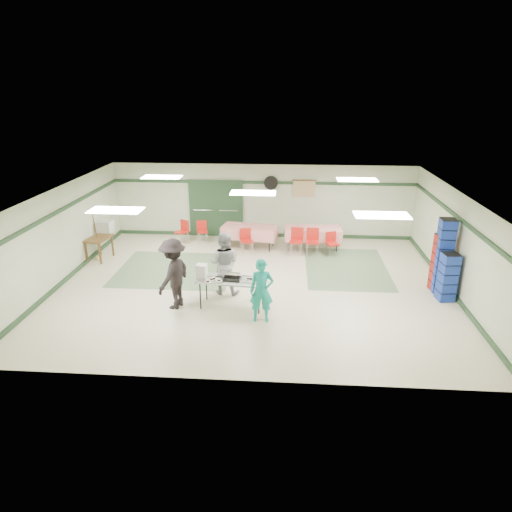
# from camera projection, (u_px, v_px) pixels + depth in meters

# --- Properties ---
(floor) EXTENTS (11.00, 11.00, 0.00)m
(floor) POSITION_uv_depth(u_px,v_px,m) (253.00, 285.00, 13.04)
(floor) COLOR beige
(floor) RESTS_ON ground
(ceiling) EXTENTS (11.00, 11.00, 0.00)m
(ceiling) POSITION_uv_depth(u_px,v_px,m) (253.00, 192.00, 12.09)
(ceiling) COLOR white
(ceiling) RESTS_ON wall_back
(wall_back) EXTENTS (11.00, 0.00, 11.00)m
(wall_back) POSITION_uv_depth(u_px,v_px,m) (263.00, 201.00, 16.77)
(wall_back) COLOR beige
(wall_back) RESTS_ON floor
(wall_front) EXTENTS (11.00, 0.00, 11.00)m
(wall_front) POSITION_uv_depth(u_px,v_px,m) (234.00, 319.00, 8.37)
(wall_front) COLOR beige
(wall_front) RESTS_ON floor
(wall_left) EXTENTS (0.00, 9.00, 9.00)m
(wall_left) POSITION_uv_depth(u_px,v_px,m) (60.00, 236.00, 12.93)
(wall_left) COLOR beige
(wall_left) RESTS_ON floor
(wall_right) EXTENTS (0.00, 9.00, 9.00)m
(wall_right) POSITION_uv_depth(u_px,v_px,m) (458.00, 245.00, 12.20)
(wall_right) COLOR beige
(wall_right) RESTS_ON floor
(trim_back) EXTENTS (11.00, 0.06, 0.10)m
(trim_back) POSITION_uv_depth(u_px,v_px,m) (263.00, 183.00, 16.49)
(trim_back) COLOR #213D23
(trim_back) RESTS_ON wall_back
(baseboard_back) EXTENTS (11.00, 0.06, 0.12)m
(baseboard_back) POSITION_uv_depth(u_px,v_px,m) (262.00, 235.00, 17.19)
(baseboard_back) COLOR #213D23
(baseboard_back) RESTS_ON floor
(trim_left) EXTENTS (0.06, 9.00, 0.10)m
(trim_left) POSITION_uv_depth(u_px,v_px,m) (57.00, 212.00, 12.69)
(trim_left) COLOR #213D23
(trim_left) RESTS_ON wall_back
(baseboard_left) EXTENTS (0.06, 9.00, 0.12)m
(baseboard_left) POSITION_uv_depth(u_px,v_px,m) (68.00, 278.00, 13.39)
(baseboard_left) COLOR #213D23
(baseboard_left) RESTS_ON floor
(trim_right) EXTENTS (0.06, 9.00, 0.10)m
(trim_right) POSITION_uv_depth(u_px,v_px,m) (461.00, 220.00, 11.95)
(trim_right) COLOR #213D23
(trim_right) RESTS_ON wall_back
(baseboard_right) EXTENTS (0.06, 9.00, 0.12)m
(baseboard_right) POSITION_uv_depth(u_px,v_px,m) (449.00, 289.00, 12.66)
(baseboard_right) COLOR #213D23
(baseboard_right) RESTS_ON floor
(green_patch_a) EXTENTS (3.50, 3.00, 0.01)m
(green_patch_a) POSITION_uv_depth(u_px,v_px,m) (176.00, 269.00, 14.14)
(green_patch_a) COLOR slate
(green_patch_a) RESTS_ON floor
(green_patch_b) EXTENTS (2.50, 3.50, 0.01)m
(green_patch_b) POSITION_uv_depth(u_px,v_px,m) (346.00, 268.00, 14.25)
(green_patch_b) COLOR slate
(green_patch_b) RESTS_ON floor
(double_door_left) EXTENTS (0.90, 0.06, 2.10)m
(double_door_left) POSITION_uv_depth(u_px,v_px,m) (204.00, 208.00, 16.96)
(double_door_left) COLOR gray
(double_door_left) RESTS_ON floor
(double_door_right) EXTENTS (0.90, 0.06, 2.10)m
(double_door_right) POSITION_uv_depth(u_px,v_px,m) (229.00, 209.00, 16.90)
(double_door_right) COLOR gray
(double_door_right) RESTS_ON floor
(door_frame) EXTENTS (2.00, 0.03, 2.15)m
(door_frame) POSITION_uv_depth(u_px,v_px,m) (216.00, 209.00, 16.91)
(door_frame) COLOR #213D23
(door_frame) RESTS_ON floor
(wall_fan) EXTENTS (0.50, 0.10, 0.50)m
(wall_fan) POSITION_uv_depth(u_px,v_px,m) (271.00, 183.00, 16.44)
(wall_fan) COLOR black
(wall_fan) RESTS_ON wall_back
(scroll_banner) EXTENTS (0.80, 0.02, 0.60)m
(scroll_banner) POSITION_uv_depth(u_px,v_px,m) (304.00, 189.00, 16.43)
(scroll_banner) COLOR tan
(scroll_banner) RESTS_ON wall_back
(serving_table) EXTENTS (1.80, 0.87, 0.76)m
(serving_table) POSITION_uv_depth(u_px,v_px,m) (231.00, 281.00, 11.55)
(serving_table) COLOR #B6B6B1
(serving_table) RESTS_ON floor
(sheet_tray_right) EXTENTS (0.59, 0.47, 0.02)m
(sheet_tray_right) POSITION_uv_depth(u_px,v_px,m) (252.00, 280.00, 11.45)
(sheet_tray_right) COLOR silver
(sheet_tray_right) RESTS_ON serving_table
(sheet_tray_mid) EXTENTS (0.61, 0.49, 0.02)m
(sheet_tray_mid) POSITION_uv_depth(u_px,v_px,m) (228.00, 276.00, 11.69)
(sheet_tray_mid) COLOR silver
(sheet_tray_mid) RESTS_ON serving_table
(sheet_tray_left) EXTENTS (0.67, 0.53, 0.02)m
(sheet_tray_left) POSITION_uv_depth(u_px,v_px,m) (212.00, 280.00, 11.43)
(sheet_tray_left) COLOR silver
(sheet_tray_left) RESTS_ON serving_table
(baking_pan) EXTENTS (0.46, 0.32, 0.08)m
(baking_pan) POSITION_uv_depth(u_px,v_px,m) (232.00, 279.00, 11.45)
(baking_pan) COLOR black
(baking_pan) RESTS_ON serving_table
(foam_box_stack) EXTENTS (0.28, 0.26, 0.35)m
(foam_box_stack) POSITION_uv_depth(u_px,v_px,m) (202.00, 271.00, 11.58)
(foam_box_stack) COLOR white
(foam_box_stack) RESTS_ON serving_table
(volunteer_teal) EXTENTS (0.60, 0.41, 1.57)m
(volunteer_teal) POSITION_uv_depth(u_px,v_px,m) (262.00, 291.00, 10.82)
(volunteer_teal) COLOR teal
(volunteer_teal) RESTS_ON floor
(volunteer_grey) EXTENTS (0.91, 0.75, 1.74)m
(volunteer_grey) POSITION_uv_depth(u_px,v_px,m) (224.00, 263.00, 12.26)
(volunteer_grey) COLOR gray
(volunteer_grey) RESTS_ON floor
(volunteer_dark) EXTENTS (1.02, 1.34, 1.83)m
(volunteer_dark) POSITION_uv_depth(u_px,v_px,m) (174.00, 274.00, 11.45)
(volunteer_dark) COLOR black
(volunteer_dark) RESTS_ON floor
(dining_table_a) EXTENTS (1.94, 0.90, 0.77)m
(dining_table_a) POSITION_uv_depth(u_px,v_px,m) (313.00, 233.00, 15.74)
(dining_table_a) COLOR red
(dining_table_a) RESTS_ON floor
(dining_table_b) EXTENTS (1.98, 1.14, 0.77)m
(dining_table_b) POSITION_uv_depth(u_px,v_px,m) (249.00, 232.00, 15.89)
(dining_table_b) COLOR red
(dining_table_b) RESTS_ON floor
(chair_a) EXTENTS (0.44, 0.44, 0.90)m
(chair_a) POSITION_uv_depth(u_px,v_px,m) (313.00, 239.00, 15.22)
(chair_a) COLOR red
(chair_a) RESTS_ON floor
(chair_b) EXTENTS (0.49, 0.49, 0.90)m
(chair_b) POSITION_uv_depth(u_px,v_px,m) (297.00, 238.00, 15.26)
(chair_b) COLOR red
(chair_b) RESTS_ON floor
(chair_c) EXTENTS (0.48, 0.48, 0.79)m
(chair_c) POSITION_uv_depth(u_px,v_px,m) (332.00, 241.00, 15.19)
(chair_c) COLOR red
(chair_c) RESTS_ON floor
(chair_d) EXTENTS (0.50, 0.50, 0.84)m
(chair_d) POSITION_uv_depth(u_px,v_px,m) (246.00, 238.00, 15.38)
(chair_d) COLOR red
(chair_d) RESTS_ON floor
(chair_loose_a) EXTENTS (0.45, 0.45, 0.78)m
(chair_loose_a) POSITION_uv_depth(u_px,v_px,m) (202.00, 229.00, 16.48)
(chair_loose_a) COLOR red
(chair_loose_a) RESTS_ON floor
(chair_loose_b) EXTENTS (0.54, 0.54, 0.84)m
(chair_loose_b) POSITION_uv_depth(u_px,v_px,m) (183.00, 229.00, 16.32)
(chair_loose_b) COLOR red
(chair_loose_b) RESTS_ON floor
(crate_stack_blue_a) EXTENTS (0.45, 0.45, 1.31)m
(crate_stack_blue_a) POSITION_uv_depth(u_px,v_px,m) (448.00, 277.00, 11.92)
(crate_stack_blue_a) COLOR navy
(crate_stack_blue_a) RESTS_ON floor
(crate_stack_red) EXTENTS (0.48, 0.48, 1.62)m
(crate_stack_red) POSITION_uv_depth(u_px,v_px,m) (441.00, 263.00, 12.44)
(crate_stack_red) COLOR maroon
(crate_stack_red) RESTS_ON floor
(crate_stack_blue_b) EXTENTS (0.41, 0.41, 2.08)m
(crate_stack_blue_b) POSITION_uv_depth(u_px,v_px,m) (443.00, 256.00, 12.28)
(crate_stack_blue_b) COLOR navy
(crate_stack_blue_b) RESTS_ON floor
(printer_table) EXTENTS (0.75, 1.02, 0.74)m
(printer_table) POSITION_uv_depth(u_px,v_px,m) (99.00, 241.00, 14.73)
(printer_table) COLOR brown
(printer_table) RESTS_ON floor
(office_printer) EXTENTS (0.50, 0.44, 0.37)m
(office_printer) POSITION_uv_depth(u_px,v_px,m) (105.00, 226.00, 15.23)
(office_printer) COLOR #B9B8B3
(office_printer) RESTS_ON printer_table
(broom) EXTENTS (0.08, 0.24, 1.49)m
(broom) POSITION_uv_depth(u_px,v_px,m) (97.00, 236.00, 14.76)
(broom) COLOR brown
(broom) RESTS_ON floor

